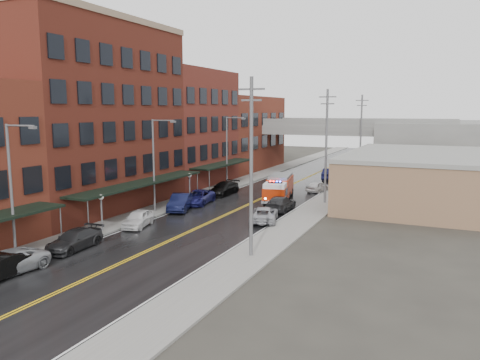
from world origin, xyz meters
The scene contains 32 objects.
road centered at (0.00, 30.00, 0.01)m, with size 11.00×160.00×0.02m, color black.
sidewalk_left centered at (-7.30, 30.00, 0.07)m, with size 3.00×160.00×0.15m, color slate.
sidewalk_right centered at (7.30, 30.00, 0.07)m, with size 3.00×160.00×0.15m, color slate.
curb_left centered at (-5.65, 30.00, 0.07)m, with size 0.30×160.00×0.15m, color gray.
curb_right centered at (5.65, 30.00, 0.07)m, with size 0.30×160.00×0.15m, color gray.
brick_building_b centered at (-13.30, 23.00, 9.00)m, with size 9.00×20.00×18.00m, color #4F1915.
brick_building_c centered at (-13.30, 40.50, 7.50)m, with size 9.00×15.00×15.00m, color maroon.
brick_building_far centered at (-13.30, 58.00, 6.00)m, with size 9.00×20.00×12.00m, color brown.
tan_building centered at (16.00, 40.00, 2.50)m, with size 14.00×22.00×5.00m, color #93704F.
right_far_block centered at (18.00, 70.00, 4.00)m, with size 18.00×30.00×8.00m, color slate.
awning_1 centered at (-7.49, 23.00, 2.99)m, with size 2.60×18.00×3.09m.
awning_2 centered at (-7.49, 40.50, 2.99)m, with size 2.60×13.00×3.09m.
globe_lamp_1 centered at (-6.40, 16.00, 2.31)m, with size 0.44×0.44×3.12m.
globe_lamp_2 centered at (-6.40, 30.00, 2.31)m, with size 0.44×0.44×3.12m.
street_lamp_0 centered at (-6.55, 8.00, 5.19)m, with size 2.64×0.22×9.00m.
street_lamp_1 centered at (-6.55, 24.00, 5.19)m, with size 2.64×0.22×9.00m.
street_lamp_2 centered at (-6.55, 40.00, 5.19)m, with size 2.64×0.22×9.00m.
utility_pole_0 centered at (7.20, 15.00, 6.31)m, with size 1.80×0.24×12.00m.
utility_pole_1 centered at (7.20, 35.00, 6.31)m, with size 1.80×0.24×12.00m.
utility_pole_2 centered at (7.20, 55.00, 6.31)m, with size 1.80×0.24×12.00m.
overpass centered at (0.00, 62.00, 5.99)m, with size 40.00×10.00×7.50m.
fire_truck centered at (2.16, 34.56, 1.47)m, with size 4.06×7.74×2.71m.
parked_car_left_2 centered at (-5.00, 5.80, 0.71)m, with size 2.34×5.07×1.41m, color gray.
parked_car_left_3 centered at (-5.00, 11.46, 0.70)m, with size 1.95×4.80×1.39m, color black.
parked_car_left_4 centered at (-4.84, 18.70, 0.72)m, with size 1.69×4.20×1.43m, color white.
parked_car_left_5 centered at (-5.00, 25.80, 0.82)m, with size 1.74×4.99×1.64m, color black.
parked_car_left_6 centered at (-5.00, 29.27, 0.73)m, with size 2.41×5.23×1.45m, color navy.
parked_car_left_7 centered at (-4.94, 35.34, 0.75)m, with size 2.09×5.15×1.49m, color black.
parked_car_right_0 centered at (4.30, 24.78, 0.68)m, with size 2.27×4.91×1.37m, color #9B9CA2.
parked_car_right_1 centered at (4.06, 29.80, 0.73)m, with size 2.04×5.03×1.46m, color black.
parked_car_right_2 centered at (4.67, 41.80, 0.67)m, with size 1.58×3.93×1.34m, color silver.
parked_car_right_3 centered at (3.60, 52.20, 0.83)m, with size 1.76×5.06×1.67m, color black.
Camera 1 is at (19.14, -13.11, 9.89)m, focal length 35.00 mm.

